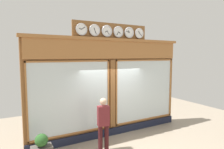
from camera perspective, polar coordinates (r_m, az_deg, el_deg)
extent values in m
cube|color=brown|center=(7.28, -0.57, -4.14)|extent=(6.09, 0.30, 3.52)
cube|color=#191E33|center=(7.58, 0.08, -16.51)|extent=(6.09, 0.08, 0.28)
cube|color=#A56936|center=(7.01, 0.16, 7.34)|extent=(5.96, 0.08, 0.64)
cube|color=#A56936|center=(7.05, 0.08, 10.33)|extent=(6.21, 0.20, 0.10)
cube|color=silver|center=(8.01, 9.82, -4.54)|extent=(2.69, 0.02, 2.39)
cube|color=#A56936|center=(7.88, 10.06, 4.19)|extent=(2.79, 0.04, 0.05)
cube|color=#A56936|center=(8.30, 9.76, -12.87)|extent=(2.79, 0.04, 0.05)
cube|color=#A56936|center=(8.91, 16.82, -3.68)|extent=(0.05, 0.04, 2.49)
cube|color=#A56936|center=(7.23, 1.35, -5.56)|extent=(0.05, 0.04, 2.49)
cube|color=silver|center=(6.58, -11.91, -6.81)|extent=(2.69, 0.02, 2.39)
cube|color=#A56936|center=(6.41, -12.08, 3.86)|extent=(2.79, 0.04, 0.05)
cube|color=#A56936|center=(6.92, -11.65, -16.74)|extent=(2.79, 0.04, 0.05)
cube|color=#A56936|center=(6.31, -23.97, -7.70)|extent=(0.05, 0.04, 2.49)
cube|color=#A56936|center=(7.07, -1.11, -5.82)|extent=(0.05, 0.04, 2.49)
cube|color=brown|center=(7.15, 0.12, -5.68)|extent=(0.20, 0.10, 2.49)
cube|color=brown|center=(7.11, -0.08, 12.56)|extent=(2.95, 0.06, 0.60)
cylinder|color=white|center=(7.68, 8.09, 11.99)|extent=(0.33, 0.02, 0.33)
torus|color=silver|center=(7.67, 8.11, 11.99)|extent=(0.40, 0.04, 0.40)
cube|color=black|center=(7.65, 8.00, 12.28)|extent=(0.07, 0.01, 0.08)
cube|color=black|center=(7.69, 8.49, 11.64)|extent=(0.12, 0.01, 0.10)
sphere|color=black|center=(7.66, 8.18, 12.00)|extent=(0.02, 0.02, 0.02)
cylinder|color=white|center=(7.41, 5.12, 12.26)|extent=(0.33, 0.02, 0.33)
torus|color=silver|center=(7.40, 5.14, 12.26)|extent=(0.41, 0.05, 0.41)
cube|color=black|center=(7.38, 5.01, 12.56)|extent=(0.07, 0.01, 0.08)
cube|color=black|center=(7.36, 4.74, 12.45)|extent=(0.14, 0.01, 0.05)
sphere|color=black|center=(7.39, 5.20, 12.27)|extent=(0.02, 0.02, 0.02)
cylinder|color=white|center=(7.16, 1.92, 12.51)|extent=(0.33, 0.02, 0.33)
torus|color=silver|center=(7.15, 1.94, 12.52)|extent=(0.41, 0.05, 0.41)
cube|color=black|center=(7.16, 2.24, 12.29)|extent=(0.08, 0.01, 0.07)
cube|color=black|center=(7.12, 1.72, 12.07)|extent=(0.08, 0.01, 0.13)
sphere|color=black|center=(7.14, 2.00, 12.53)|extent=(0.02, 0.02, 0.02)
cylinder|color=white|center=(6.93, -1.50, 12.74)|extent=(0.33, 0.02, 0.33)
torus|color=silver|center=(6.93, -1.48, 12.75)|extent=(0.41, 0.05, 0.41)
cube|color=black|center=(6.90, -1.74, 12.59)|extent=(0.09, 0.01, 0.06)
cube|color=black|center=(6.93, -1.14, 12.26)|extent=(0.09, 0.01, 0.12)
sphere|color=black|center=(6.92, -1.43, 12.76)|extent=(0.02, 0.02, 0.02)
cylinder|color=white|center=(6.73, -5.14, 12.94)|extent=(0.33, 0.02, 0.33)
torus|color=silver|center=(6.73, -5.13, 12.94)|extent=(0.40, 0.04, 0.40)
cube|color=black|center=(6.72, -5.22, 13.32)|extent=(0.05, 0.01, 0.09)
cube|color=black|center=(6.72, -4.87, 12.39)|extent=(0.06, 0.01, 0.14)
sphere|color=black|center=(6.71, -5.08, 12.96)|extent=(0.02, 0.02, 0.02)
cylinder|color=white|center=(6.56, -9.00, 13.09)|extent=(0.33, 0.02, 0.33)
torus|color=silver|center=(6.55, -8.99, 13.09)|extent=(0.40, 0.04, 0.40)
cube|color=black|center=(6.53, -9.33, 13.19)|extent=(0.09, 0.01, 0.04)
cube|color=black|center=(6.57, -8.47, 13.43)|extent=(0.12, 0.01, 0.09)
sphere|color=black|center=(6.54, -8.95, 13.11)|extent=(0.02, 0.02, 0.02)
cylinder|color=#3A1316|center=(6.36, -3.46, -18.38)|extent=(0.14, 0.14, 0.82)
cylinder|color=#3A1316|center=(6.40, -1.63, -18.19)|extent=(0.14, 0.14, 0.82)
cube|color=maroon|center=(6.12, -2.57, -12.11)|extent=(0.40, 0.29, 0.62)
sphere|color=tan|center=(6.00, -2.59, -8.02)|extent=(0.22, 0.22, 0.22)
sphere|color=#285623|center=(5.88, -20.18, -17.80)|extent=(0.35, 0.35, 0.35)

